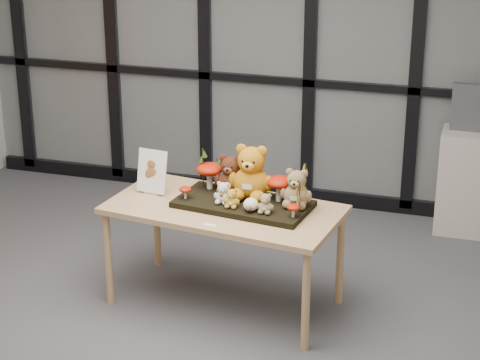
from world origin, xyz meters
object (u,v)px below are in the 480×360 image
(display_table, at_px, (224,216))
(plush_cream_hedgehog, at_px, (251,204))
(bear_brown_medium, at_px, (231,172))
(mushroom_back_left, at_px, (210,175))
(diorama_tray, at_px, (243,204))
(bear_tan_back, at_px, (297,186))
(bear_small_yellow, at_px, (232,197))
(bear_white_bow, at_px, (223,191))
(cabinet, at_px, (479,183))
(mushroom_front_left, at_px, (185,192))
(mushroom_back_right, at_px, (279,187))
(sign_holder, at_px, (152,174))
(bear_beige_small, at_px, (266,202))
(mushroom_front_right, at_px, (293,210))
(bear_pooh_yellow, at_px, (252,169))

(display_table, bearing_deg, plush_cream_hedgehog, -16.71)
(bear_brown_medium, distance_m, mushroom_back_left, 0.17)
(display_table, height_order, diorama_tray, diorama_tray)
(bear_tan_back, bearing_deg, bear_small_yellow, -151.95)
(bear_white_bow, distance_m, cabinet, 2.33)
(diorama_tray, xyz_separation_m, mushroom_front_left, (-0.37, -0.06, 0.06))
(bear_brown_medium, relative_size, bear_tan_back, 1.06)
(bear_brown_medium, bearing_deg, mushroom_back_left, 176.26)
(mushroom_back_left, xyz_separation_m, mushroom_front_left, (-0.09, -0.22, -0.05))
(diorama_tray, xyz_separation_m, bear_brown_medium, (-0.12, 0.12, 0.16))
(mushroom_back_right, distance_m, sign_holder, 0.86)
(bear_brown_medium, height_order, bear_beige_small, bear_brown_medium)
(mushroom_front_right, bearing_deg, bear_tan_back, 97.80)
(diorama_tray, distance_m, cabinet, 2.19)
(cabinet, bearing_deg, sign_holder, -142.32)
(bear_small_yellow, xyz_separation_m, bear_beige_small, (0.23, -0.02, 0.00))
(bear_tan_back, xyz_separation_m, sign_holder, (-0.98, 0.02, -0.03))
(bear_pooh_yellow, xyz_separation_m, mushroom_front_left, (-0.40, -0.15, -0.15))
(bear_tan_back, xyz_separation_m, mushroom_back_right, (-0.13, 0.05, -0.04))
(display_table, distance_m, sign_holder, 0.57)
(bear_small_yellow, xyz_separation_m, sign_holder, (-0.60, 0.16, 0.03))
(bear_small_yellow, distance_m, mushroom_front_right, 0.41)
(bear_brown_medium, bearing_deg, cabinet, 52.34)
(diorama_tray, height_order, mushroom_front_right, mushroom_front_right)
(diorama_tray, distance_m, bear_white_bow, 0.16)
(mushroom_back_left, xyz_separation_m, sign_holder, (-0.37, -0.10, 0.00))
(mushroom_front_right, xyz_separation_m, sign_holder, (-1.01, 0.20, 0.06))
(bear_brown_medium, distance_m, sign_holder, 0.53)
(mushroom_back_right, bearing_deg, bear_small_yellow, -143.65)
(bear_brown_medium, bearing_deg, diorama_tray, -37.29)
(bear_tan_back, relative_size, bear_beige_small, 1.90)
(bear_beige_small, height_order, plush_cream_hedgehog, bear_beige_small)
(bear_brown_medium, bearing_deg, bear_pooh_yellow, -4.49)
(bear_small_yellow, height_order, bear_white_bow, bear_white_bow)
(bear_pooh_yellow, height_order, bear_small_yellow, bear_pooh_yellow)
(mushroom_back_right, distance_m, mushroom_front_right, 0.28)
(bear_pooh_yellow, bearing_deg, mushroom_front_right, -27.83)
(diorama_tray, height_order, bear_small_yellow, bear_small_yellow)
(diorama_tray, height_order, bear_pooh_yellow, bear_pooh_yellow)
(display_table, xyz_separation_m, sign_holder, (-0.53, 0.09, 0.21))
(bear_small_yellow, distance_m, mushroom_back_right, 0.32)
(mushroom_front_left, bearing_deg, cabinet, 43.63)
(bear_brown_medium, bearing_deg, mushroom_front_right, -21.59)
(mushroom_back_left, bearing_deg, display_table, -50.24)
(mushroom_front_left, bearing_deg, bear_pooh_yellow, 20.94)
(bear_pooh_yellow, xyz_separation_m, sign_holder, (-0.67, -0.04, -0.09))
(diorama_tray, relative_size, mushroom_front_right, 9.41)
(bear_pooh_yellow, height_order, mushroom_front_right, bear_pooh_yellow)
(diorama_tray, xyz_separation_m, sign_holder, (-0.65, 0.05, 0.12))
(diorama_tray, xyz_separation_m, mushroom_back_left, (-0.28, 0.15, 0.12))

